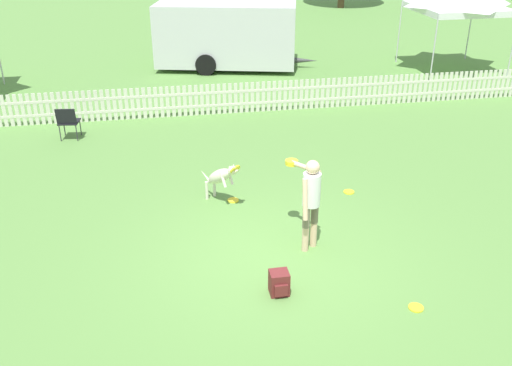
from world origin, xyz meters
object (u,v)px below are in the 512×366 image
Objects in this scene: backpack_on_grass at (279,283)px; equipment_trailer at (227,33)px; frisbee_near_handler at (349,192)px; frisbee_near_dog at (233,200)px; leaping_dog at (221,176)px; frisbee_midfield at (416,308)px; folding_chair_blue_left at (68,120)px; handler_person at (310,194)px.

equipment_trailer reaches higher than backpack_on_grass.
equipment_trailer reaches higher than frisbee_near_handler.
backpack_on_grass reaches higher than frisbee_near_dog.
leaping_dog is 2.71× the size of backpack_on_grass.
backpack_on_grass reaches higher than frisbee_midfield.
backpack_on_grass is at bearing 125.61° from folding_chair_blue_left.
leaping_dog is at bearing 90.24° from handler_person.
frisbee_midfield is at bearing -93.87° from frisbee_near_handler.
equipment_trailer is (1.49, 10.02, 0.59)m from leaping_dog.
frisbee_midfield is 0.04× the size of equipment_trailer.
handler_person is at bearing 120.37° from frisbee_midfield.
frisbee_near_dog is at bearing 119.16° from frisbee_midfield.
handler_person is at bearing -126.53° from frisbee_near_handler.
leaping_dog is 4.59× the size of frisbee_midfield.
backpack_on_grass is at bearing -156.32° from handler_person.
handler_person reaches higher than folding_chair_blue_left.
frisbee_near_handler and frisbee_midfield have the same top height.
frisbee_near_dog is (-2.26, 0.06, 0.00)m from frisbee_near_handler.
folding_chair_blue_left is (-3.36, 3.82, 0.47)m from frisbee_near_dog.
equipment_trailer is (-0.76, 13.60, 1.13)m from frisbee_midfield.
frisbee_near_handler is at bearing 146.02° from leaping_dog.
leaping_dog reaches higher than frisbee_near_dog.
frisbee_near_handler is at bearing -1.50° from frisbee_near_dog.
folding_chair_blue_left is 0.14× the size of equipment_trailer.
frisbee_midfield is (1.06, -1.81, -0.95)m from handler_person.
equipment_trailer is at bearing 93.19° from frisbee_midfield.
handler_person is at bearing -77.16° from equipment_trailer.
backpack_on_grass is (-1.79, 0.68, 0.16)m from frisbee_midfield.
leaping_dog is at bearing 179.61° from frisbee_near_handler.
frisbee_near_dog is 0.59× the size of backpack_on_grass.
frisbee_near_dog is at bearing -82.91° from equipment_trailer.
frisbee_near_handler is at bearing 54.92° from backpack_on_grass.
frisbee_midfield is at bearing -20.74° from backpack_on_grass.
leaping_dog is 2.55m from frisbee_near_handler.
folding_chair_blue_left is at bearing -112.59° from equipment_trailer.
folding_chair_blue_left is (-4.32, 5.64, -0.48)m from handler_person.
frisbee_near_handler is at bearing 86.13° from frisbee_midfield.
leaping_dog is at bearing 99.01° from backpack_on_grass.
equipment_trailer reaches higher than frisbee_midfield.
handler_person is 7.36× the size of frisbee_midfield.
handler_person reaches higher than frisbee_near_handler.
leaping_dog is 1.20× the size of folding_chair_blue_left.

